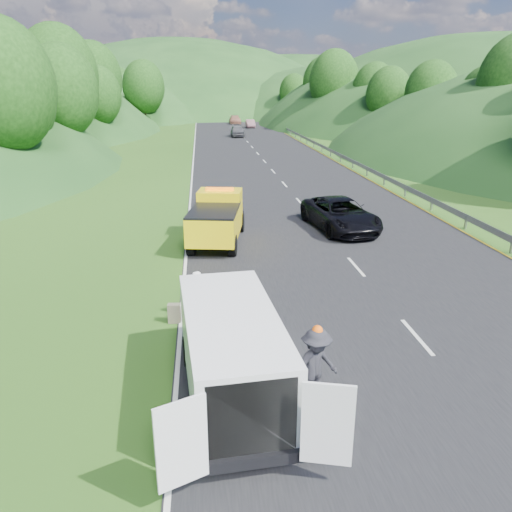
{
  "coord_description": "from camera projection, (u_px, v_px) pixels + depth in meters",
  "views": [
    {
      "loc": [
        -3.09,
        -14.45,
        6.98
      ],
      "look_at": [
        -1.3,
        2.05,
        1.3
      ],
      "focal_mm": 35.0,
      "sensor_mm": 36.0,
      "label": 1
    }
  ],
  "objects": [
    {
      "name": "dist_car_b",
      "position": [
        250.0,
        128.0,
        87.39
      ],
      "size": [
        1.44,
        4.14,
        1.36
      ],
      "primitive_type": "imported",
      "color": "#7A5159",
      "rests_on": "ground"
    },
    {
      "name": "hills_backdrop",
      "position": [
        233.0,
        111.0,
        143.54
      ],
      "size": [
        201.0,
        288.6,
        44.0
      ],
      "primitive_type": null,
      "color": "#2D5B23",
      "rests_on": "ground"
    },
    {
      "name": "woman",
      "position": [
        199.0,
        317.0,
        15.85
      ],
      "size": [
        0.53,
        0.64,
        1.55
      ],
      "primitive_type": "imported",
      "rotation": [
        0.0,
        0.0,
        1.8
      ],
      "color": "white",
      "rests_on": "ground"
    },
    {
      "name": "guardrail",
      "position": [
        302.0,
        141.0,
        66.61
      ],
      "size": [
        0.06,
        140.0,
        1.52
      ],
      "primitive_type": "cube",
      "color": "gray",
      "rests_on": "ground"
    },
    {
      "name": "passing_suv",
      "position": [
        339.0,
        229.0,
        25.57
      ],
      "size": [
        3.4,
        5.95,
        1.56
      ],
      "primitive_type": "imported",
      "rotation": [
        0.0,
        0.0,
        0.15
      ],
      "color": "black",
      "rests_on": "ground"
    },
    {
      "name": "child",
      "position": [
        230.0,
        315.0,
        16.03
      ],
      "size": [
        0.54,
        0.44,
        1.03
      ],
      "primitive_type": "imported",
      "rotation": [
        0.0,
        0.0,
        -0.12
      ],
      "color": "tan",
      "rests_on": "ground"
    },
    {
      "name": "suitcase",
      "position": [
        174.0,
        313.0,
        15.41
      ],
      "size": [
        0.4,
        0.25,
        0.62
      ],
      "primitive_type": "cube",
      "rotation": [
        0.0,
        0.0,
        -0.09
      ],
      "color": "#625C49",
      "rests_on": "ground"
    },
    {
      "name": "spare_tire",
      "position": [
        309.0,
        449.0,
        10.09
      ],
      "size": [
        0.59,
        0.59,
        0.2
      ],
      "primitive_type": "cylinder",
      "color": "black",
      "rests_on": "ground"
    },
    {
      "name": "dist_car_c",
      "position": [
        235.0,
        124.0,
        96.46
      ],
      "size": [
        2.12,
        5.21,
        1.51
      ],
      "primitive_type": "imported",
      "color": "#9E644F",
      "rests_on": "ground"
    },
    {
      "name": "road_surface",
      "position": [
        258.0,
        154.0,
        54.1
      ],
      "size": [
        14.0,
        200.0,
        0.02
      ],
      "primitive_type": "cube",
      "color": "black",
      "rests_on": "ground"
    },
    {
      "name": "tree_line_right",
      "position": [
        375.0,
        135.0,
        74.96
      ],
      "size": [
        14.0,
        140.0,
        14.0
      ],
      "primitive_type": null,
      "color": "#2C601C",
      "rests_on": "ground"
    },
    {
      "name": "dist_car_a",
      "position": [
        238.0,
        137.0,
        71.93
      ],
      "size": [
        1.89,
        4.7,
        1.6
      ],
      "primitive_type": "imported",
      "color": "#45454A",
      "rests_on": "ground"
    },
    {
      "name": "tow_truck",
      "position": [
        217.0,
        218.0,
        23.1
      ],
      "size": [
        2.93,
        5.83,
        2.39
      ],
      "rotation": [
        0.0,
        0.0,
        -0.17
      ],
      "color": "black",
      "rests_on": "ground"
    },
    {
      "name": "white_van",
      "position": [
        231.0,
        348.0,
        11.45
      ],
      "size": [
        3.43,
        6.46,
        2.23
      ],
      "rotation": [
        0.0,
        0.0,
        0.08
      ],
      "color": "black",
      "rests_on": "ground"
    },
    {
      "name": "tree_line_left",
      "position": [
        88.0,
        138.0,
        70.67
      ],
      "size": [
        14.0,
        140.0,
        14.0
      ],
      "primitive_type": null,
      "color": "#2C601C",
      "rests_on": "ground"
    },
    {
      "name": "ground",
      "position": [
        303.0,
        313.0,
        16.17
      ],
      "size": [
        320.0,
        320.0,
        0.0
      ],
      "primitive_type": "plane",
      "color": "#38661E",
      "rests_on": "ground"
    },
    {
      "name": "worker",
      "position": [
        314.0,
        404.0,
        11.54
      ],
      "size": [
        1.42,
        1.21,
        1.9
      ],
      "primitive_type": "imported",
      "rotation": [
        0.0,
        0.0,
        0.5
      ],
      "color": "black",
      "rests_on": "ground"
    }
  ]
}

